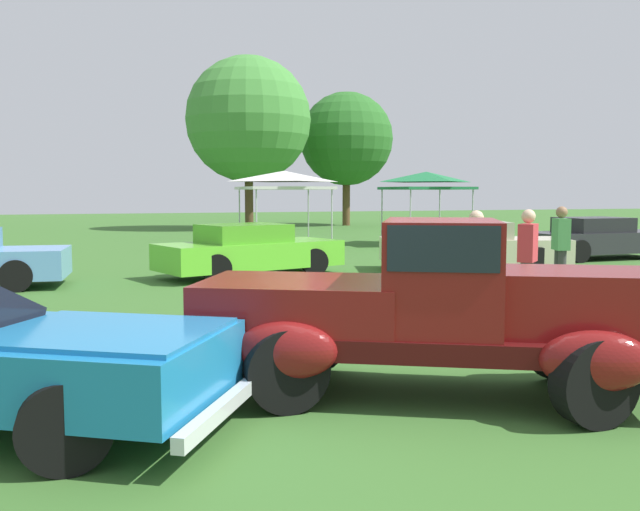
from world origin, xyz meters
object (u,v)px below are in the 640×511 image
show_car_cream (472,246)px  canopy_tent_center_field (284,179)px  spectator_far_side (475,262)px  feature_pickup_truck (432,307)px  show_car_lime (250,251)px  canopy_tent_right_field (426,179)px  spectator_between_cars (561,247)px  show_car_charcoal (597,239)px  spectator_near_truck (527,258)px

show_car_cream → canopy_tent_center_field: size_ratio=1.64×
spectator_far_side → canopy_tent_center_field: bearing=85.3°
feature_pickup_truck → show_car_lime: feature_pickup_truck is taller
canopy_tent_center_field → feature_pickup_truck: bearing=-101.3°
spectator_far_side → canopy_tent_right_field: (6.49, 14.23, 1.51)m
spectator_between_cars → canopy_tent_right_field: bearing=74.4°
spectator_far_side → show_car_charcoal: bearing=41.4°
show_car_charcoal → spectator_between_cars: size_ratio=2.58×
canopy_tent_right_field → spectator_near_truck: bearing=-111.1°
spectator_near_truck → show_car_lime: bearing=114.9°
feature_pickup_truck → canopy_tent_right_field: canopy_tent_right_field is taller
spectator_between_cars → show_car_cream: bearing=81.8°
show_car_cream → canopy_tent_right_field: (2.81, 7.98, 1.82)m
spectator_far_side → spectator_between_cars: bearing=33.1°
show_car_cream → show_car_lime: bearing=174.6°
feature_pickup_truck → spectator_far_side: size_ratio=2.70×
show_car_charcoal → spectator_between_cars: 8.01m
spectator_between_cars → spectator_far_side: 3.66m
canopy_tent_center_field → canopy_tent_right_field: size_ratio=1.08×
show_car_lime → spectator_near_truck: size_ratio=2.72×
feature_pickup_truck → show_car_cream: bearing=57.2°
show_car_cream → feature_pickup_truck: bearing=-122.8°
spectator_near_truck → canopy_tent_center_field: (0.11, 14.67, 1.51)m
feature_pickup_truck → spectator_far_side: feature_pickup_truck is taller
show_car_lime → show_car_charcoal: same height
show_car_lime → canopy_tent_right_field: bearing=41.6°
show_car_lime → canopy_tent_right_field: 11.37m
spectator_between_cars → canopy_tent_center_field: size_ratio=0.57×
spectator_far_side → canopy_tent_center_field: canopy_tent_center_field is taller
spectator_near_truck → canopy_tent_right_field: canopy_tent_right_field is taller
show_car_cream → spectator_far_side: (-3.68, -6.25, 0.31)m
show_car_cream → canopy_tent_right_field: bearing=70.6°
feature_pickup_truck → show_car_charcoal: bearing=44.4°
spectator_near_truck → spectator_between_cars: size_ratio=1.00×
show_car_lime → spectator_between_cars: 6.91m
show_car_lime → show_car_charcoal: (10.62, 0.88, 0.00)m
spectator_between_cars → canopy_tent_right_field: canopy_tent_right_field is taller
spectator_between_cars → canopy_tent_right_field: (3.42, 12.23, 1.51)m
feature_pickup_truck → show_car_charcoal: 15.55m
feature_pickup_truck → canopy_tent_center_field: bearing=78.7°
spectator_far_side → canopy_tent_right_field: canopy_tent_right_field is taller
spectator_near_truck → canopy_tent_center_field: canopy_tent_center_field is taller
show_car_cream → show_car_charcoal: same height
show_car_lime → spectator_near_truck: bearing=-65.1°
show_car_charcoal → spectator_between_cars: bearing=-134.9°
show_car_charcoal → spectator_far_side: spectator_far_side is taller
show_car_lime → spectator_between_cars: (4.98, -4.79, 0.31)m
canopy_tent_right_field → canopy_tent_center_field: bearing=172.3°
canopy_tent_center_field → spectator_far_side: bearing=-94.7°
feature_pickup_truck → spectator_near_truck: (3.52, 3.48, 0.05)m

